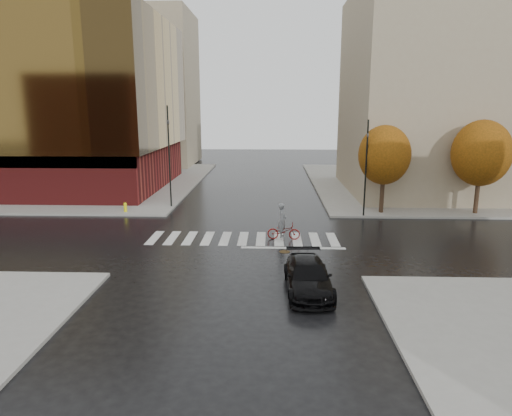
# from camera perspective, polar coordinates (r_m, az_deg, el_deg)

# --- Properties ---
(ground) EXTENTS (120.00, 120.00, 0.00)m
(ground) POSITION_cam_1_polar(r_m,az_deg,el_deg) (27.65, -1.69, -4.15)
(ground) COLOR black
(ground) RESTS_ON ground
(sidewalk_nw) EXTENTS (30.00, 30.00, 0.15)m
(sidewalk_nw) POSITION_cam_1_polar(r_m,az_deg,el_deg) (53.17, -23.38, 3.04)
(sidewalk_nw) COLOR gray
(sidewalk_nw) RESTS_ON ground
(sidewalk_ne) EXTENTS (30.00, 30.00, 0.15)m
(sidewalk_ne) POSITION_cam_1_polar(r_m,az_deg,el_deg) (51.79, 23.84, 2.76)
(sidewalk_ne) COLOR gray
(sidewalk_ne) RESTS_ON ground
(crosswalk) EXTENTS (12.00, 3.00, 0.01)m
(crosswalk) POSITION_cam_1_polar(r_m,az_deg,el_deg) (28.12, -1.62, -3.84)
(crosswalk) COLOR silver
(crosswalk) RESTS_ON ground
(office_glass) EXTENTS (27.00, 19.00, 16.00)m
(office_glass) POSITION_cam_1_polar(r_m,az_deg,el_deg) (50.35, -26.72, 11.66)
(office_glass) COLOR maroon
(office_glass) RESTS_ON sidewalk_nw
(building_ne_tan) EXTENTS (16.00, 16.00, 18.00)m
(building_ne_tan) POSITION_cam_1_polar(r_m,az_deg,el_deg) (46.04, 21.97, 13.20)
(building_ne_tan) COLOR gray
(building_ne_tan) RESTS_ON sidewalk_ne
(building_nw_far) EXTENTS (14.00, 12.00, 20.00)m
(building_nw_far) POSITION_cam_1_polar(r_m,az_deg,el_deg) (65.88, -14.05, 14.15)
(building_nw_far) COLOR gray
(building_nw_far) RESTS_ON sidewalk_nw
(tree_ne_a) EXTENTS (3.80, 3.80, 6.50)m
(tree_ne_a) POSITION_cam_1_polar(r_m,az_deg,el_deg) (34.99, 15.75, 6.38)
(tree_ne_a) COLOR #322316
(tree_ne_a) RESTS_ON sidewalk_ne
(tree_ne_b) EXTENTS (4.20, 4.20, 6.89)m
(tree_ne_b) POSITION_cam_1_polar(r_m,az_deg,el_deg) (37.25, 26.34, 6.16)
(tree_ne_b) COLOR #322316
(tree_ne_b) RESTS_ON sidewalk_ne
(sedan) EXTENTS (2.11, 4.83, 1.38)m
(sedan) POSITION_cam_1_polar(r_m,az_deg,el_deg) (20.26, 6.52, -8.52)
(sedan) COLOR black
(sedan) RESTS_ON ground
(cyclist) EXTENTS (2.03, 0.83, 2.26)m
(cyclist) POSITION_cam_1_polar(r_m,az_deg,el_deg) (27.82, 3.41, -2.41)
(cyclist) COLOR maroon
(cyclist) RESTS_ON ground
(traffic_light_nw) EXTENTS (0.23, 0.20, 7.88)m
(traffic_light_nw) POSITION_cam_1_polar(r_m,az_deg,el_deg) (36.46, -10.83, 7.26)
(traffic_light_nw) COLOR black
(traffic_light_nw) RESTS_ON sidewalk_nw
(traffic_light_ne) EXTENTS (0.19, 0.21, 6.91)m
(traffic_light_ne) POSITION_cam_1_polar(r_m,az_deg,el_deg) (33.63, 13.61, 5.56)
(traffic_light_ne) COLOR black
(traffic_light_ne) RESTS_ON sidewalk_ne
(fire_hydrant) EXTENTS (0.25, 0.25, 0.71)m
(fire_hydrant) POSITION_cam_1_polar(r_m,az_deg,el_deg) (35.87, -16.02, 0.16)
(fire_hydrant) COLOR yellow
(fire_hydrant) RESTS_ON sidewalk_nw
(manhole) EXTENTS (0.79, 0.79, 0.01)m
(manhole) POSITION_cam_1_polar(r_m,az_deg,el_deg) (25.69, 3.61, -5.47)
(manhole) COLOR #443218
(manhole) RESTS_ON ground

